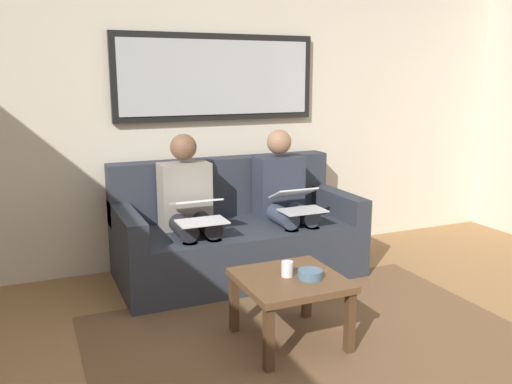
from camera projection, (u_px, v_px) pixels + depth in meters
The scene contains 11 objects.
wall_rear at pixel (214, 108), 4.55m from camera, with size 6.00×0.12×2.60m, color beige.
area_rug at pixel (312, 340), 3.25m from camera, with size 2.60×1.80×0.01m, color brown.
couch at pixel (235, 235), 4.32m from camera, with size 1.88×0.90×0.90m.
framed_mirror at pixel (217, 77), 4.41m from camera, with size 1.72×0.05×0.70m.
coffee_table at pixel (290, 287), 3.17m from camera, with size 0.59×0.59×0.41m.
cup at pixel (287, 269), 3.16m from camera, with size 0.07×0.07×0.09m, color silver.
bowl at pixel (310, 274), 3.14m from camera, with size 0.14×0.14×0.05m, color slate.
person_left at pixel (284, 197), 4.35m from camera, with size 0.38×0.58×1.14m.
laptop_silver at pixel (298, 200), 4.14m from camera, with size 0.34×0.37×0.16m.
person_right at pixel (189, 206), 4.04m from camera, with size 0.38×0.58×1.14m.
laptop_white at pixel (199, 210), 3.82m from camera, with size 0.34×0.36×0.15m.
Camera 1 is at (1.50, 1.76, 1.57)m, focal length 37.84 mm.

